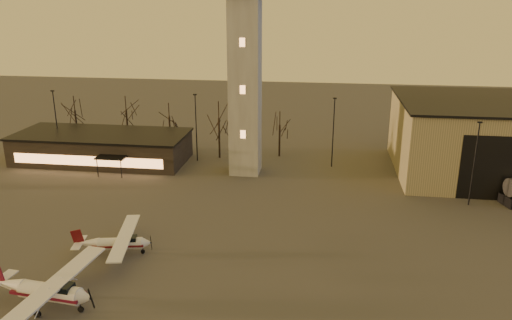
{
  "coord_description": "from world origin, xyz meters",
  "views": [
    {
      "loc": [
        10.65,
        -35.43,
        23.29
      ],
      "look_at": [
        3.86,
        13.0,
        7.4
      ],
      "focal_mm": 35.0,
      "sensor_mm": 36.0,
      "label": 1
    }
  ],
  "objects_px": {
    "terminal": "(102,147)",
    "cessna_rear": "(122,245)",
    "cessna_front": "(52,295)",
    "hangar": "(512,139)",
    "control_tower": "(245,54)"
  },
  "relations": [
    {
      "from": "cessna_front",
      "to": "cessna_rear",
      "type": "relative_size",
      "value": 1.23
    },
    {
      "from": "control_tower",
      "to": "terminal",
      "type": "xyz_separation_m",
      "value": [
        -21.99,
        1.98,
        -14.17
      ]
    },
    {
      "from": "control_tower",
      "to": "hangar",
      "type": "bearing_deg",
      "value": 6.31
    },
    {
      "from": "cessna_front",
      "to": "cessna_rear",
      "type": "height_order",
      "value": "cessna_front"
    },
    {
      "from": "hangar",
      "to": "cessna_rear",
      "type": "relative_size",
      "value": 3.1
    },
    {
      "from": "cessna_front",
      "to": "cessna_rear",
      "type": "distance_m",
      "value": 9.26
    },
    {
      "from": "cessna_front",
      "to": "hangar",
      "type": "bearing_deg",
      "value": 45.56
    },
    {
      "from": "control_tower",
      "to": "cessna_rear",
      "type": "xyz_separation_m",
      "value": [
        -7.91,
        -25.07,
        -15.4
      ]
    },
    {
      "from": "hangar",
      "to": "cessna_rear",
      "type": "xyz_separation_m",
      "value": [
        -43.91,
        -29.05,
        -4.22
      ]
    },
    {
      "from": "terminal",
      "to": "cessna_rear",
      "type": "bearing_deg",
      "value": -62.5
    },
    {
      "from": "control_tower",
      "to": "terminal",
      "type": "distance_m",
      "value": 26.24
    },
    {
      "from": "cessna_front",
      "to": "cessna_rear",
      "type": "xyz_separation_m",
      "value": [
        1.95,
        9.05,
        -0.21
      ]
    },
    {
      "from": "cessna_rear",
      "to": "cessna_front",
      "type": "bearing_deg",
      "value": -113.46
    },
    {
      "from": "control_tower",
      "to": "cessna_front",
      "type": "distance_m",
      "value": 38.63
    },
    {
      "from": "hangar",
      "to": "terminal",
      "type": "relative_size",
      "value": 1.2
    }
  ]
}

